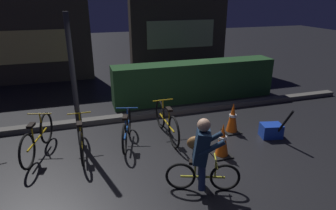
% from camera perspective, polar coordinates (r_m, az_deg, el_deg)
% --- Properties ---
extents(ground_plane, '(40.00, 40.00, 0.00)m').
position_cam_1_polar(ground_plane, '(5.60, -0.13, -10.99)').
color(ground_plane, black).
extents(sidewalk_curb, '(12.00, 0.24, 0.12)m').
position_cam_1_polar(sidewalk_curb, '(7.47, -5.12, -1.99)').
color(sidewalk_curb, '#56544F').
rests_on(sidewalk_curb, ground).
extents(hedge_row, '(4.80, 0.70, 1.12)m').
position_cam_1_polar(hedge_row, '(8.62, 5.24, 4.70)').
color(hedge_row, '#214723').
rests_on(hedge_row, ground).
extents(storefront_left, '(4.51, 0.54, 3.66)m').
position_cam_1_polar(storefront_left, '(11.23, -26.83, 12.96)').
color(storefront_left, '#42382D').
rests_on(storefront_left, ground).
extents(storefront_right, '(4.09, 0.54, 5.19)m').
position_cam_1_polar(storefront_right, '(12.45, 2.20, 19.20)').
color(storefront_right, '#42382D').
rests_on(storefront_right, ground).
extents(street_post, '(0.10, 0.10, 2.66)m').
position_cam_1_polar(street_post, '(5.97, -17.89, 4.07)').
color(street_post, '#2D2D33').
rests_on(street_post, ground).
extents(parked_bike_left_mid, '(0.53, 1.59, 0.75)m').
position_cam_1_polar(parked_bike_left_mid, '(6.22, -24.12, -5.94)').
color(parked_bike_left_mid, black).
rests_on(parked_bike_left_mid, ground).
extents(parked_bike_center_left, '(0.46, 1.61, 0.74)m').
position_cam_1_polar(parked_bike_center_left, '(6.00, -16.57, -5.93)').
color(parked_bike_center_left, black).
rests_on(parked_bike_center_left, ground).
extents(parked_bike_center_right, '(0.51, 1.47, 0.70)m').
position_cam_1_polar(parked_bike_center_right, '(6.18, -8.07, -4.59)').
color(parked_bike_center_right, black).
rests_on(parked_bike_center_right, ground).
extents(parked_bike_right_mid, '(0.46, 1.67, 0.77)m').
position_cam_1_polar(parked_bike_right_mid, '(6.36, -0.27, -3.30)').
color(parked_bike_right_mid, black).
rests_on(parked_bike_right_mid, ground).
extents(traffic_cone_near, '(0.36, 0.36, 0.68)m').
position_cam_1_polar(traffic_cone_near, '(5.72, 10.58, -6.82)').
color(traffic_cone_near, black).
rests_on(traffic_cone_near, ground).
extents(traffic_cone_far, '(0.36, 0.36, 0.71)m').
position_cam_1_polar(traffic_cone_far, '(6.72, 12.49, -2.50)').
color(traffic_cone_far, black).
rests_on(traffic_cone_far, ground).
extents(blue_crate, '(0.50, 0.40, 0.30)m').
position_cam_1_polar(blue_crate, '(6.81, 19.46, -4.73)').
color(blue_crate, '#193DB7').
rests_on(blue_crate, ground).
extents(cyclist, '(1.13, 0.64, 1.25)m').
position_cam_1_polar(cyclist, '(4.61, 6.63, -9.61)').
color(cyclist, black).
rests_on(cyclist, ground).
extents(closed_umbrella, '(0.12, 0.44, 0.78)m').
position_cam_1_polar(closed_umbrella, '(6.58, 21.51, -3.62)').
color(closed_umbrella, black).
rests_on(closed_umbrella, ground).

